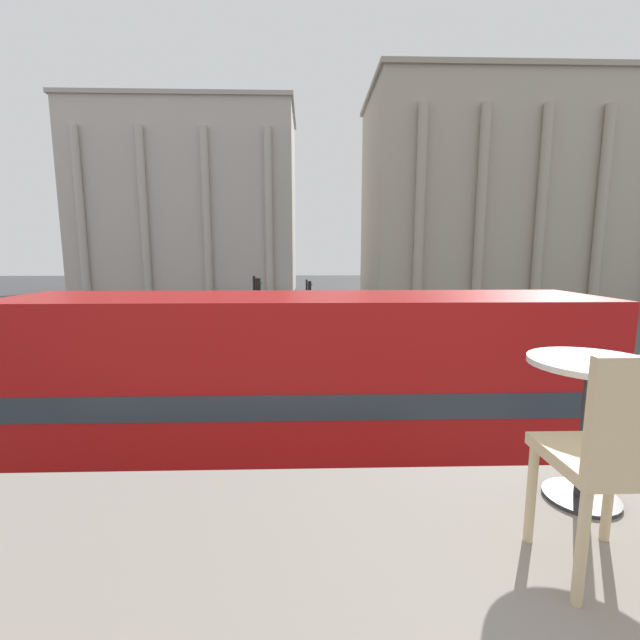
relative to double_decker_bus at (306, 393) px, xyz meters
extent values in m
cylinder|color=black|center=(4.08, 1.22, -1.87)|extent=(0.96, 0.22, 0.96)
cylinder|color=black|center=(4.08, -1.22, -1.87)|extent=(0.96, 0.22, 0.96)
cylinder|color=black|center=(-4.08, 1.22, -1.87)|extent=(0.96, 0.22, 0.96)
cylinder|color=black|center=(-4.08, -1.22, -1.87)|extent=(0.96, 0.22, 0.96)
cube|color=#B71414|center=(0.00, 0.00, -0.97)|extent=(10.95, 2.44, 1.78)
cube|color=#2D3842|center=(0.00, 0.00, 0.14)|extent=(10.73, 2.46, 0.45)
cube|color=#B71414|center=(0.00, 0.00, 1.13)|extent=(10.95, 2.44, 1.53)
cylinder|color=#2D2D30|center=(1.43, -6.03, 1.44)|extent=(0.36, 0.36, 0.02)
cylinder|color=#2D2D30|center=(1.43, -6.03, 1.79)|extent=(0.07, 0.07, 0.68)
cylinder|color=silver|center=(1.43, -6.03, 2.15)|extent=(0.60, 0.60, 0.03)
cylinder|color=#D1B789|center=(0.99, -6.34, 1.65)|extent=(0.04, 0.04, 0.44)
cylinder|color=#D1B789|center=(1.33, -6.34, 1.65)|extent=(0.04, 0.04, 0.44)
cylinder|color=#D1B789|center=(0.99, -6.68, 1.65)|extent=(0.04, 0.04, 0.44)
cube|color=#D1B789|center=(1.16, -6.51, 1.90)|extent=(0.40, 0.40, 0.05)
cube|color=#BCB2A8|center=(-15.41, 50.79, 9.12)|extent=(27.32, 13.14, 22.93)
cube|color=#ADA399|center=(-15.41, 50.79, 20.83)|extent=(27.92, 13.74, 0.50)
cylinder|color=#BCB2A8|center=(-26.34, 43.77, 7.40)|extent=(0.90, 0.90, 19.49)
cylinder|color=#BCB2A8|center=(-19.06, 43.77, 7.40)|extent=(0.90, 0.90, 19.49)
cylinder|color=#BCB2A8|center=(-11.77, 43.77, 7.40)|extent=(0.90, 0.90, 19.49)
cylinder|color=#BCB2A8|center=(-4.48, 43.77, 7.40)|extent=(0.90, 0.90, 19.49)
cube|color=#B2A893|center=(24.86, 40.36, 8.58)|extent=(35.81, 14.77, 21.84)
cube|color=#A39984|center=(24.86, 40.36, 19.75)|extent=(36.41, 15.37, 0.50)
cylinder|color=#B2A893|center=(10.53, 32.52, 6.94)|extent=(0.90, 0.90, 18.57)
cylinder|color=#B2A893|center=(16.26, 32.52, 6.94)|extent=(0.90, 0.90, 18.57)
cylinder|color=#B2A893|center=(21.99, 32.52, 6.94)|extent=(0.90, 0.90, 18.57)
cylinder|color=#B2A893|center=(27.72, 32.52, 6.94)|extent=(0.90, 0.90, 18.57)
cylinder|color=black|center=(-2.82, 5.15, -0.43)|extent=(0.12, 0.12, 3.83)
cube|color=black|center=(-2.64, 5.15, 1.03)|extent=(0.20, 0.24, 0.70)
sphere|color=green|center=(-2.53, 5.15, 1.18)|extent=(0.14, 0.14, 0.14)
cylinder|color=black|center=(-2.34, 11.06, -0.32)|extent=(0.12, 0.12, 4.06)
cube|color=black|center=(-2.16, 11.06, 1.26)|extent=(0.20, 0.24, 0.70)
sphere|color=green|center=(-2.05, 11.06, 1.41)|extent=(0.14, 0.14, 0.14)
cylinder|color=black|center=(-0.01, 17.77, -0.59)|extent=(0.12, 0.12, 3.51)
cube|color=black|center=(0.17, 17.77, 0.71)|extent=(0.20, 0.24, 0.70)
sphere|color=gold|center=(0.28, 17.77, 0.86)|extent=(0.14, 0.14, 0.14)
cylinder|color=black|center=(5.86, 13.97, -2.05)|extent=(0.60, 0.18, 0.60)
cylinder|color=black|center=(5.86, 12.22, -2.05)|extent=(0.60, 0.18, 0.60)
cylinder|color=black|center=(3.06, 13.97, -2.05)|extent=(0.60, 0.18, 0.60)
cylinder|color=black|center=(3.06, 12.22, -2.05)|extent=(0.60, 0.18, 0.60)
cube|color=#19234C|center=(4.46, 13.10, -1.77)|extent=(4.20, 1.75, 0.55)
cube|color=#2D3842|center=(4.26, 13.10, -1.25)|extent=(1.89, 1.61, 0.50)
cylinder|color=#282B33|center=(9.38, 11.64, -1.91)|extent=(0.14, 0.14, 0.87)
cylinder|color=#282B33|center=(9.56, 11.64, -1.91)|extent=(0.14, 0.14, 0.87)
cylinder|color=#284799|center=(9.47, 11.64, -1.14)|extent=(0.32, 0.32, 0.68)
sphere|color=tan|center=(9.47, 11.64, -0.68)|extent=(0.23, 0.23, 0.23)
cylinder|color=#282B33|center=(7.03, 19.66, -1.93)|extent=(0.14, 0.14, 0.84)
cylinder|color=#282B33|center=(7.21, 19.66, -1.93)|extent=(0.14, 0.14, 0.84)
cylinder|color=black|center=(7.12, 19.66, -1.18)|extent=(0.32, 0.32, 0.66)
sphere|color=tan|center=(7.12, 19.66, -0.73)|extent=(0.23, 0.23, 0.23)
cylinder|color=#282B33|center=(7.14, 18.67, -1.95)|extent=(0.14, 0.14, 0.80)
cylinder|color=#282B33|center=(7.32, 18.67, -1.95)|extent=(0.14, 0.14, 0.80)
cylinder|color=slate|center=(7.23, 18.67, -1.23)|extent=(0.32, 0.32, 0.64)
sphere|color=tan|center=(7.23, 18.67, -0.80)|extent=(0.22, 0.22, 0.22)
cylinder|color=#282B33|center=(-8.50, 19.62, -1.92)|extent=(0.14, 0.14, 0.85)
cylinder|color=#282B33|center=(-8.32, 19.62, -1.92)|extent=(0.14, 0.14, 0.85)
cylinder|color=yellow|center=(-8.41, 19.62, -1.16)|extent=(0.32, 0.32, 0.67)
sphere|color=tan|center=(-8.41, 19.62, -0.71)|extent=(0.23, 0.23, 0.23)
camera|label=1|loc=(0.04, -8.01, 2.67)|focal=24.00mm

